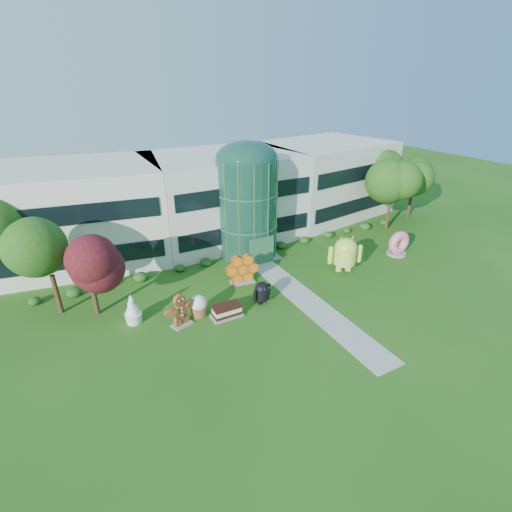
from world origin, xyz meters
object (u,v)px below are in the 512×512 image
donut (398,243)px  android_black (262,291)px  android_green (345,252)px  gingerbread (180,310)px

donut → android_black: bearing=-174.3°
android_green → gingerbread: bearing=-155.1°
android_black → gingerbread: 6.75m
android_green → android_black: 9.77m
android_green → gingerbread: size_ratio=1.34×
donut → gingerbread: gingerbread is taller
android_green → donut: size_ratio=1.48×
android_green → gingerbread: android_green is taller
gingerbread → donut: bearing=-16.0°
android_green → android_black: size_ratio=1.76×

